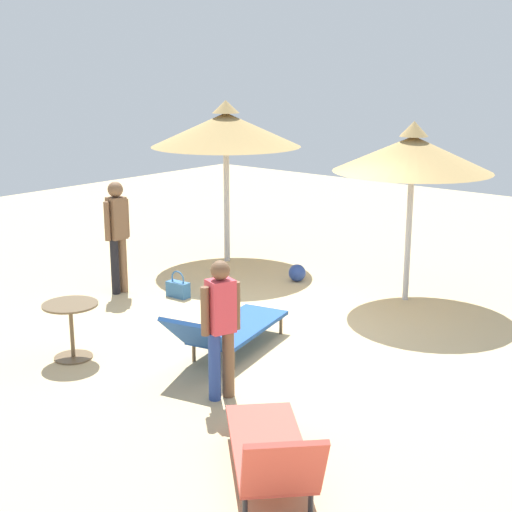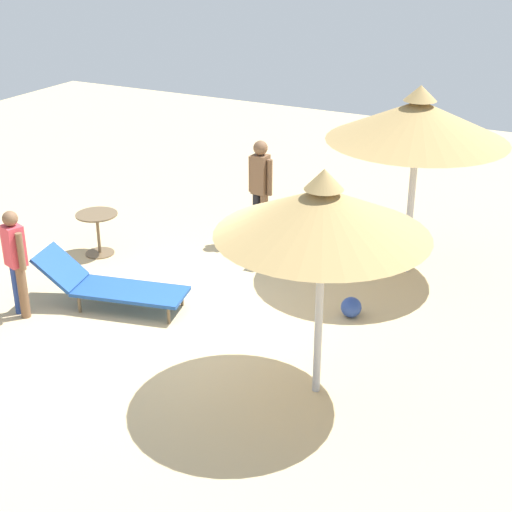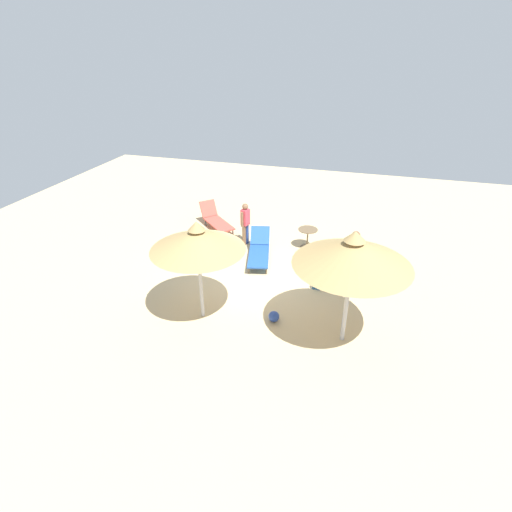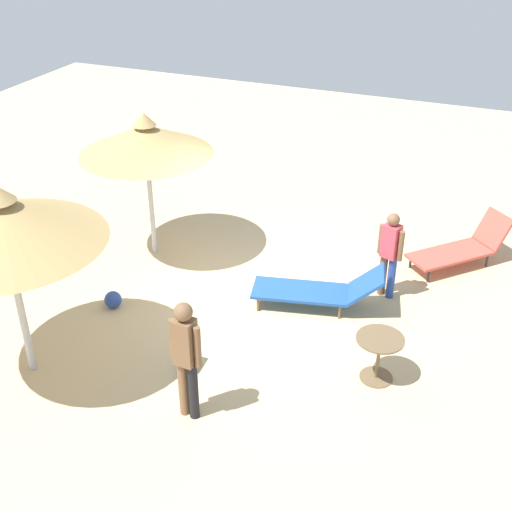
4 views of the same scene
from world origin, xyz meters
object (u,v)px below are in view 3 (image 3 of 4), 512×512
at_px(handbag, 319,285).
at_px(beach_ball, 274,317).
at_px(parasol_umbrella_far_right, 353,253).
at_px(lounge_chair_back, 216,219).
at_px(parasol_umbrella_near_left, 197,240).
at_px(person_standing_far_left, 245,222).
at_px(lounge_chair_edge, 259,250).
at_px(side_table_round, 308,235).
at_px(person_standing_center, 353,255).

xyz_separation_m(handbag, beach_ball, (0.89, 1.85, 0.01)).
xyz_separation_m(parasol_umbrella_far_right, lounge_chair_back, (5.28, -5.27, -2.01)).
xyz_separation_m(parasol_umbrella_near_left, person_standing_far_left, (0.18, -4.29, -1.35)).
xyz_separation_m(lounge_chair_back, lounge_chair_edge, (-2.27, 1.95, -0.01)).
distance_m(parasol_umbrella_near_left, beach_ball, 2.78).
bearing_deg(side_table_round, person_standing_far_left, 9.33).
distance_m(handbag, beach_ball, 2.05).
height_order(lounge_chair_edge, beach_ball, lounge_chair_edge).
distance_m(parasol_umbrella_far_right, side_table_round, 5.22).
distance_m(lounge_chair_back, person_standing_center, 5.99).
height_order(lounge_chair_edge, handbag, lounge_chair_edge).
distance_m(parasol_umbrella_far_right, person_standing_center, 2.85).
relative_size(lounge_chair_back, handbag, 4.24).
bearing_deg(person_standing_center, parasol_umbrella_near_left, 35.54).
bearing_deg(person_standing_far_left, lounge_chair_back, -34.18).
relative_size(parasol_umbrella_near_left, lounge_chair_edge, 1.22).
bearing_deg(lounge_chair_edge, handbag, 149.91).
bearing_deg(beach_ball, parasol_umbrella_near_left, 8.52).
xyz_separation_m(person_standing_far_left, handbag, (-2.90, 2.17, -0.72)).
relative_size(person_standing_center, handbag, 4.20).
height_order(person_standing_center, handbag, person_standing_center).
xyz_separation_m(parasol_umbrella_far_right, beach_ball, (1.75, -0.22, -2.21)).
height_order(handbag, side_table_round, side_table_round).
relative_size(person_standing_center, beach_ball, 6.17).
distance_m(parasol_umbrella_near_left, lounge_chair_back, 5.88).
height_order(lounge_chair_back, person_standing_center, person_standing_center).
bearing_deg(person_standing_far_left, beach_ball, 116.67).
bearing_deg(person_standing_far_left, side_table_round, -170.67).
bearing_deg(handbag, parasol_umbrella_far_right, 112.67).
distance_m(person_standing_far_left, beach_ball, 4.55).
height_order(parasol_umbrella_far_right, lounge_chair_edge, parasol_umbrella_far_right).
relative_size(parasol_umbrella_far_right, lounge_chair_edge, 1.31).
relative_size(parasol_umbrella_near_left, person_standing_far_left, 1.76).
xyz_separation_m(parasol_umbrella_far_right, person_standing_far_left, (3.77, -4.24, -1.50)).
xyz_separation_m(lounge_chair_edge, person_standing_far_left, (0.75, -0.92, 0.51)).
xyz_separation_m(parasol_umbrella_far_right, person_standing_center, (0.01, -2.50, -1.36)).
height_order(person_standing_center, person_standing_far_left, person_standing_center).
distance_m(person_standing_far_left, handbag, 3.69).
xyz_separation_m(lounge_chair_edge, person_standing_center, (-3.00, 0.82, 0.66)).
bearing_deg(side_table_round, beach_ball, 88.57).
bearing_deg(lounge_chair_edge, person_standing_far_left, -50.73).
distance_m(parasol_umbrella_near_left, handbag, 4.03).
bearing_deg(beach_ball, handbag, -115.56).
relative_size(lounge_chair_back, beach_ball, 6.22).
distance_m(parasol_umbrella_near_left, person_standing_center, 4.56).
relative_size(parasol_umbrella_near_left, handbag, 6.43).
bearing_deg(side_table_round, person_standing_center, 127.97).
height_order(parasol_umbrella_near_left, handbag, parasol_umbrella_near_left).
distance_m(person_standing_far_left, side_table_round, 2.19).
bearing_deg(parasol_umbrella_far_right, person_standing_center, -89.69).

